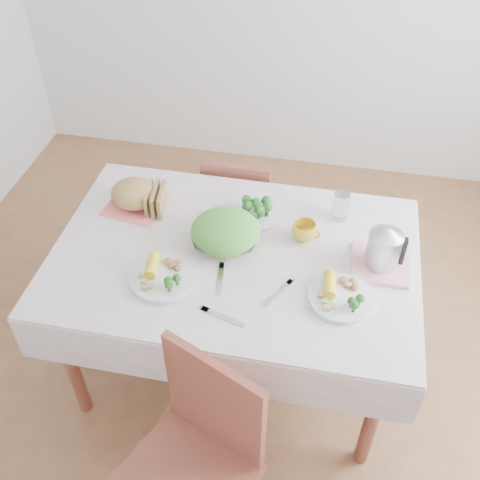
% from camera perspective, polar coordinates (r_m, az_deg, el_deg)
% --- Properties ---
extents(floor, '(3.60, 3.60, 0.00)m').
position_cam_1_polar(floor, '(2.90, -0.48, -12.14)').
color(floor, brown).
rests_on(floor, ground).
extents(dining_table, '(1.40, 0.90, 0.75)m').
position_cam_1_polar(dining_table, '(2.60, -0.52, -7.42)').
color(dining_table, brown).
rests_on(dining_table, floor).
extents(tablecloth, '(1.50, 1.00, 0.01)m').
position_cam_1_polar(tablecloth, '(2.32, -0.58, -1.42)').
color(tablecloth, silver).
rests_on(tablecloth, dining_table).
extents(chair_near, '(0.55, 0.55, 0.93)m').
position_cam_1_polar(chair_near, '(2.11, -5.77, -22.87)').
color(chair_near, brown).
rests_on(chair_near, floor).
extents(chair_far, '(0.37, 0.37, 0.80)m').
position_cam_1_polar(chair_far, '(3.04, 0.19, 4.02)').
color(chair_far, brown).
rests_on(chair_far, floor).
extents(salad_bowl, '(0.30, 0.30, 0.07)m').
position_cam_1_polar(salad_bowl, '(2.34, -1.45, 0.32)').
color(salad_bowl, white).
rests_on(salad_bowl, tablecloth).
extents(dinner_plate_left, '(0.31, 0.31, 0.02)m').
position_cam_1_polar(dinner_plate_left, '(2.22, -7.83, -3.87)').
color(dinner_plate_left, white).
rests_on(dinner_plate_left, tablecloth).
extents(dinner_plate_right, '(0.31, 0.31, 0.02)m').
position_cam_1_polar(dinner_plate_right, '(2.17, 10.21, -5.80)').
color(dinner_plate_right, white).
rests_on(dinner_plate_right, tablecloth).
extents(broccoli_plate, '(0.32, 0.32, 0.02)m').
position_cam_1_polar(broccoli_plate, '(2.49, 1.60, 2.78)').
color(broccoli_plate, beige).
rests_on(broccoli_plate, tablecloth).
extents(napkin, '(0.27, 0.27, 0.00)m').
position_cam_1_polar(napkin, '(2.59, -10.58, 3.57)').
color(napkin, '#FF6B6A').
rests_on(napkin, tablecloth).
extents(bread_loaf, '(0.24, 0.23, 0.12)m').
position_cam_1_polar(bread_loaf, '(2.56, -10.74, 4.53)').
color(bread_loaf, olive).
rests_on(bread_loaf, napkin).
extents(yellow_mug, '(0.13, 0.13, 0.08)m').
position_cam_1_polar(yellow_mug, '(2.37, 6.55, 0.90)').
color(yellow_mug, gold).
rests_on(yellow_mug, tablecloth).
extents(glass_tumbler, '(0.08, 0.08, 0.13)m').
position_cam_1_polar(glass_tumbler, '(2.48, 10.18, 3.40)').
color(glass_tumbler, white).
rests_on(glass_tumbler, tablecloth).
extents(pink_tray, '(0.23, 0.23, 0.02)m').
position_cam_1_polar(pink_tray, '(2.33, 14.02, -2.41)').
color(pink_tray, pink).
rests_on(pink_tray, tablecloth).
extents(electric_kettle, '(0.14, 0.14, 0.19)m').
position_cam_1_polar(electric_kettle, '(2.25, 14.50, -0.39)').
color(electric_kettle, '#B2B5BA').
rests_on(electric_kettle, pink_tray).
extents(fork_left, '(0.04, 0.17, 0.00)m').
position_cam_1_polar(fork_left, '(2.21, -2.01, -3.99)').
color(fork_left, silver).
rests_on(fork_left, tablecloth).
extents(fork_right, '(0.10, 0.16, 0.00)m').
position_cam_1_polar(fork_right, '(2.17, 3.88, -5.36)').
color(fork_right, silver).
rests_on(fork_right, tablecloth).
extents(knife, '(0.18, 0.08, 0.00)m').
position_cam_1_polar(knife, '(2.09, -1.74, -7.80)').
color(knife, silver).
rests_on(knife, tablecloth).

